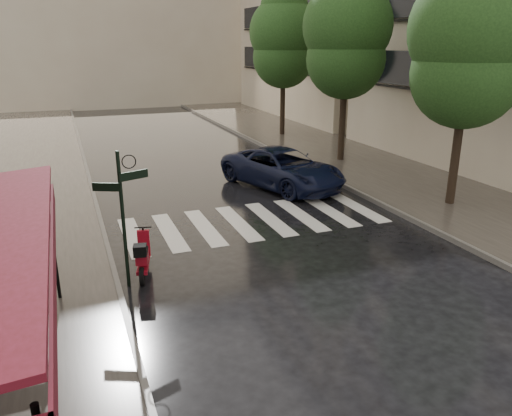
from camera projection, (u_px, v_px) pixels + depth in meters
ground at (219, 347)px, 9.01m from camera, size 120.00×120.00×0.00m
sidewalk_near at (3, 192)px, 18.06m from camera, size 6.00×60.00×0.12m
sidewalk_far at (354, 159)px, 23.11m from camera, size 5.50×60.00×0.12m
curb_near at (91, 183)px, 19.10m from camera, size 0.12×60.00×0.16m
curb_far at (300, 164)px, 22.15m from camera, size 0.12×60.00×0.16m
crosswalk at (254, 221)px, 15.33m from camera, size 7.85×3.20×0.01m
signpost at (123, 209)px, 10.67m from camera, size 1.17×0.29×3.10m
tree_near at (471, 39)px, 15.03m from camera, size 3.80×3.80×7.99m
tree_mid at (347, 33)px, 21.10m from camera, size 3.80×3.80×8.34m
tree_far at (284, 37)px, 27.41m from camera, size 3.80×3.80×8.16m
scooter at (143, 257)px, 11.60m from camera, size 0.61×1.52×1.01m
parked_car at (283, 168)px, 18.75m from camera, size 3.95×5.64×1.43m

